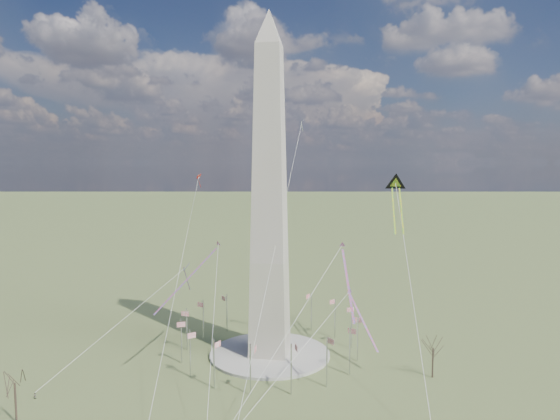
% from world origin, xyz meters
% --- Properties ---
extents(ground, '(2000.00, 2000.00, 0.00)m').
position_xyz_m(ground, '(0.00, 0.00, 0.00)').
color(ground, '#466030').
rests_on(ground, ground).
extents(plaza, '(36.00, 36.00, 0.80)m').
position_xyz_m(plaza, '(0.00, 0.00, 0.40)').
color(plaza, '#A09E93').
rests_on(plaza, ground).
extents(washington_monument, '(15.56, 15.56, 100.00)m').
position_xyz_m(washington_monument, '(0.00, 0.00, 47.95)').
color(washington_monument, beige).
rests_on(washington_monument, plaza).
extents(flagpole_ring, '(54.40, 54.40, 13.00)m').
position_xyz_m(flagpole_ring, '(-0.00, -0.00, 7.27)').
color(flagpole_ring, silver).
rests_on(flagpole_ring, ground).
extents(tree_near, '(6.97, 6.97, 12.21)m').
position_xyz_m(tree_near, '(46.06, -8.06, 8.70)').
color(tree_near, '#48342C').
rests_on(tree_near, ground).
extents(tree_far, '(7.88, 7.88, 13.79)m').
position_xyz_m(tree_far, '(-48.20, -47.84, 9.83)').
color(tree_far, '#48342C').
rests_on(tree_far, ground).
extents(person_west, '(0.80, 0.65, 1.52)m').
position_xyz_m(person_west, '(-51.57, -36.82, 0.76)').
color(person_west, gray).
rests_on(person_west, ground).
extents(kite_delta_black, '(7.38, 19.98, 16.72)m').
position_xyz_m(kite_delta_black, '(36.85, 15.64, 50.24)').
color(kite_delta_black, black).
rests_on(kite_delta_black, ground).
extents(kite_diamond_purple, '(1.65, 2.83, 8.95)m').
position_xyz_m(kite_diamond_purple, '(-27.02, 3.49, 24.32)').
color(kite_diamond_purple, navy).
rests_on(kite_diamond_purple, ground).
extents(kite_streamer_left, '(5.44, 23.56, 16.27)m').
position_xyz_m(kite_streamer_left, '(22.70, -10.55, 29.12)').
color(kite_streamer_left, '#FF2828').
rests_on(kite_streamer_left, ground).
extents(kite_streamer_mid, '(12.89, 22.19, 16.80)m').
position_xyz_m(kite_streamer_mid, '(-18.91, -8.93, 28.22)').
color(kite_streamer_mid, '#FF2828').
rests_on(kite_streamer_mid, ground).
extents(kite_streamer_right, '(9.59, 17.67, 13.16)m').
position_xyz_m(kite_streamer_right, '(26.29, 2.61, 13.62)').
color(kite_streamer_right, '#FF2828').
rests_on(kite_streamer_right, ground).
extents(kite_small_red, '(1.74, 2.48, 5.16)m').
position_xyz_m(kite_small_red, '(-33.77, 36.37, 52.07)').
color(kite_small_red, red).
rests_on(kite_small_red, ground).
extents(kite_small_white, '(1.12, 1.88, 4.45)m').
position_xyz_m(kite_small_white, '(3.51, 48.10, 72.75)').
color(kite_small_white, silver).
rests_on(kite_small_white, ground).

